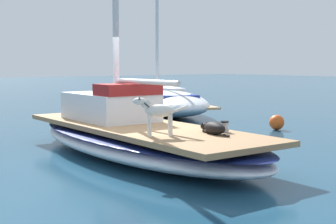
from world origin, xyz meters
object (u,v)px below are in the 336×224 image
object	(u,v)px
dog_white	(157,112)
moored_boat_starboard_side	(162,101)
sailboat_main	(139,141)
dog_black	(214,128)
deck_winch	(225,127)
mooring_buoy	(277,122)

from	to	relation	value
dog_white	moored_boat_starboard_side	distance (m)	9.93
sailboat_main	moored_boat_starboard_side	bearing A→B (deg)	50.09
dog_white	moored_boat_starboard_side	world-z (taller)	moored_boat_starboard_side
dog_black	deck_winch	xyz separation A→B (m)	(0.32, 0.04, -0.01)
mooring_buoy	dog_white	bearing A→B (deg)	-157.96
dog_white	dog_black	bearing A→B (deg)	-21.86
sailboat_main	mooring_buoy	world-z (taller)	sailboat_main
dog_white	mooring_buoy	bearing A→B (deg)	22.04
deck_winch	moored_boat_starboard_side	bearing A→B (deg)	60.41
sailboat_main	dog_black	distance (m)	1.96
dog_white	deck_winch	xyz separation A→B (m)	(1.29, -0.35, -0.32)
dog_white	moored_boat_starboard_side	xyz separation A→B (m)	(5.98, 7.91, -0.57)
sailboat_main	mooring_buoy	xyz separation A→B (m)	(5.49, 0.98, -0.12)
deck_winch	moored_boat_starboard_side	world-z (taller)	moored_boat_starboard_side
dog_black	moored_boat_starboard_side	distance (m)	9.70
dog_black	moored_boat_starboard_side	xyz separation A→B (m)	(5.01, 8.30, -0.25)
sailboat_main	moored_boat_starboard_side	xyz separation A→B (m)	(5.37, 6.42, 0.18)
dog_black	deck_winch	distance (m)	0.32
mooring_buoy	sailboat_main	bearing A→B (deg)	-169.87
sailboat_main	dog_black	size ratio (longest dim) A/B	7.69
sailboat_main	deck_winch	size ratio (longest dim) A/B	34.68
dog_white	deck_winch	size ratio (longest dim) A/B	3.99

